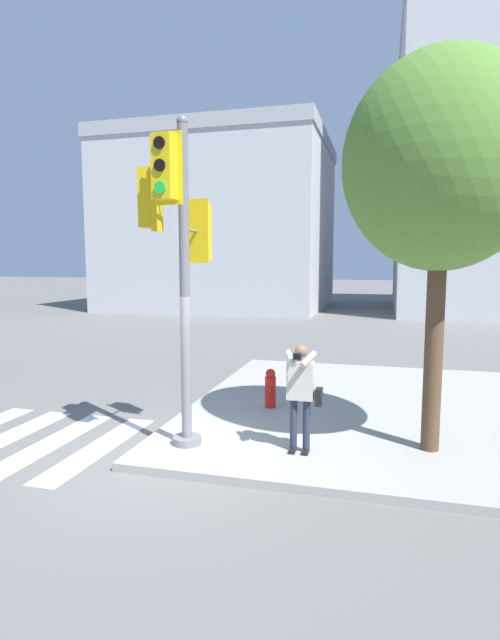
{
  "coord_description": "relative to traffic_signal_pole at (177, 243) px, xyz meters",
  "views": [
    {
      "loc": [
        3.24,
        -6.69,
        3.03
      ],
      "look_at": [
        1.28,
        0.59,
        2.15
      ],
      "focal_mm": 28.0,
      "sensor_mm": 36.0,
      "label": 1
    }
  ],
  "objects": [
    {
      "name": "person_photographer",
      "position": [
        1.93,
        0.15,
        -2.21
      ],
      "size": [
        0.58,
        0.54,
        1.67
      ],
      "color": "black",
      "rests_on": "sidewalk_corner"
    },
    {
      "name": "sidewalk_corner",
      "position": [
        3.35,
        2.99,
        -3.26
      ],
      "size": [
        8.0,
        8.0,
        0.13
      ],
      "color": "#9E9B96",
      "rests_on": "ground_plane"
    },
    {
      "name": "ground_plane",
      "position": [
        -0.15,
        -0.51,
        -3.33
      ],
      "size": [
        160.0,
        160.0,
        0.0
      ],
      "primitive_type": "plane",
      "color": "slate"
    },
    {
      "name": "traffic_signal_pole",
      "position": [
        0.0,
        0.0,
        0.0
      ],
      "size": [
        0.97,
        1.44,
        5.08
      ],
      "color": "slate",
      "rests_on": "sidewalk_corner"
    },
    {
      "name": "street_tree",
      "position": [
        3.85,
        0.76,
        1.13
      ],
      "size": [
        2.88,
        2.88,
        5.94
      ],
      "color": "brown",
      "rests_on": "sidewalk_corner"
    },
    {
      "name": "fire_hydrant",
      "position": [
        0.95,
        2.34,
        -2.81
      ],
      "size": [
        0.22,
        0.28,
        0.78
      ],
      "color": "red",
      "rests_on": "sidewalk_corner"
    },
    {
      "name": "building_left",
      "position": [
        -7.37,
        25.05,
        2.19
      ],
      "size": [
        13.59,
        12.25,
        11.01
      ],
      "color": "#BCBCC1",
      "rests_on": "ground_plane"
    }
  ]
}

